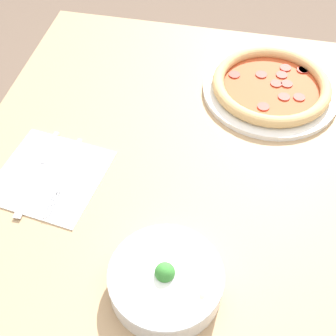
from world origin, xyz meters
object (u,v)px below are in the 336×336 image
(knife, at_px, (40,169))
(pizza, at_px, (271,87))
(fork, at_px, (65,176))
(bowl, at_px, (166,279))

(knife, bearing_deg, pizza, 125.95)
(pizza, bearing_deg, fork, 41.52)
(pizza, height_order, bowl, bowl)
(pizza, xyz_separation_m, fork, (0.37, 0.33, -0.01))
(fork, distance_m, knife, 0.05)
(pizza, height_order, knife, pizza)
(bowl, relative_size, fork, 0.92)
(pizza, relative_size, knife, 1.40)
(pizza, bearing_deg, bowl, 75.43)
(pizza, xyz_separation_m, knife, (0.42, 0.32, -0.01))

